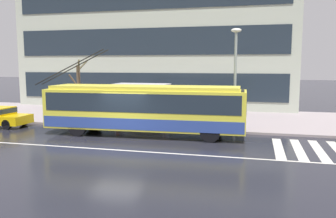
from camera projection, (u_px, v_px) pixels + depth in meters
ground_plane at (116, 144)px, 17.63m from camera, size 160.00×160.00×0.00m
sidewalk_slab at (162, 117)px, 26.35m from camera, size 80.00×10.00×0.14m
crosswalk_stripe_edge_near at (279, 148)px, 16.69m from camera, size 0.44×4.40×0.01m
crosswalk_stripe_inner_a at (298, 149)px, 16.47m from camera, size 0.44×4.40×0.01m
crosswalk_stripe_center at (319, 150)px, 16.25m from camera, size 0.44×4.40×0.01m
lane_centre_line at (106, 149)px, 16.48m from camera, size 72.00×0.14×0.01m
trolleybus at (145, 108)px, 19.63m from camera, size 12.23×2.89×4.85m
bus_shelter at (143, 93)px, 23.24m from camera, size 3.58×1.72×2.58m
pedestrian_at_shelter at (115, 95)px, 24.85m from camera, size 1.64×1.64×2.06m
pedestrian_approaching_curb at (165, 99)px, 23.08m from camera, size 1.38×1.38×1.99m
street_lamp at (235, 69)px, 20.41m from camera, size 0.60×0.32×5.92m
street_tree_bare at (79, 87)px, 26.00m from camera, size 1.24×2.02×4.20m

